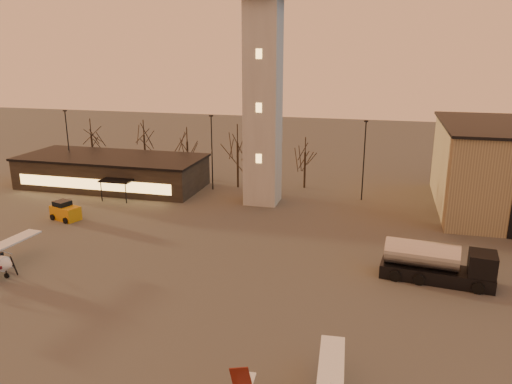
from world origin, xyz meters
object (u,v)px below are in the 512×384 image
Objects in this scene: control_tower at (263,68)px; fuel_truck at (436,266)px; service_cart at (65,212)px; terminal at (112,171)px.

control_tower is 3.56× the size of fuel_truck.
fuel_truck is 39.56m from service_cart.
fuel_truck is at bearing -42.98° from control_tower.
terminal is 6.86× the size of service_cart.
fuel_truck is 2.47× the size of service_cart.
control_tower is 1.28× the size of terminal.
terminal is at bearing 160.34° from fuel_truck.
control_tower reaches higher than fuel_truck.
terminal is (-21.99, 1.98, -14.17)m from control_tower.
control_tower is 27.99m from service_cart.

